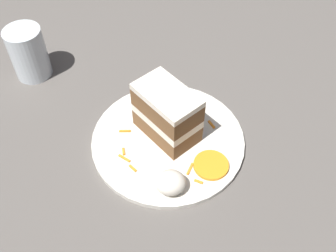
{
  "coord_description": "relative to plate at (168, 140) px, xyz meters",
  "views": [
    {
      "loc": [
        0.02,
        0.48,
        0.61
      ],
      "look_at": [
        -0.03,
        0.04,
        0.08
      ],
      "focal_mm": 42.0,
      "sensor_mm": 36.0,
      "label": 1
    }
  ],
  "objects": [
    {
      "name": "orange_garnish",
      "position": [
        -0.07,
        0.07,
        0.01
      ],
      "size": [
        0.06,
        0.06,
        0.01
      ],
      "primitive_type": "cylinder",
      "color": "orange",
      "rests_on": "plate"
    },
    {
      "name": "dining_table",
      "position": [
        0.03,
        -0.04,
        -0.02
      ],
      "size": [
        1.32,
        1.18,
        0.04
      ],
      "primitive_type": "cube",
      "color": "#56514C",
      "rests_on": "ground"
    },
    {
      "name": "carrot_shreds_scatter",
      "position": [
        0.01,
        -0.0,
        0.01
      ],
      "size": [
        0.18,
        0.21,
        0.0
      ],
      "color": "orange",
      "rests_on": "plate"
    },
    {
      "name": "cream_dollop",
      "position": [
        0.01,
        0.11,
        0.02
      ],
      "size": [
        0.05,
        0.05,
        0.04
      ],
      "primitive_type": "ellipsoid",
      "color": "silver",
      "rests_on": "plate"
    },
    {
      "name": "ground_plane",
      "position": [
        0.03,
        -0.04,
        -0.04
      ],
      "size": [
        6.0,
        6.0,
        0.0
      ],
      "primitive_type": "plane",
      "color": "black",
      "rests_on": "ground"
    },
    {
      "name": "cake_slice",
      "position": [
        -0.0,
        -0.02,
        0.06
      ],
      "size": [
        0.12,
        0.13,
        0.1
      ],
      "rotation": [
        0.0,
        0.0,
        3.75
      ],
      "color": "brown",
      "rests_on": "plate"
    },
    {
      "name": "plate",
      "position": [
        0.0,
        0.0,
        0.0
      ],
      "size": [
        0.28,
        0.28,
        0.01
      ],
      "primitive_type": "cylinder",
      "color": "silver",
      "rests_on": "dining_table"
    },
    {
      "name": "drinking_glass",
      "position": [
        0.26,
        -0.22,
        0.04
      ],
      "size": [
        0.07,
        0.07,
        0.11
      ],
      "color": "silver",
      "rests_on": "dining_table"
    }
  ]
}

